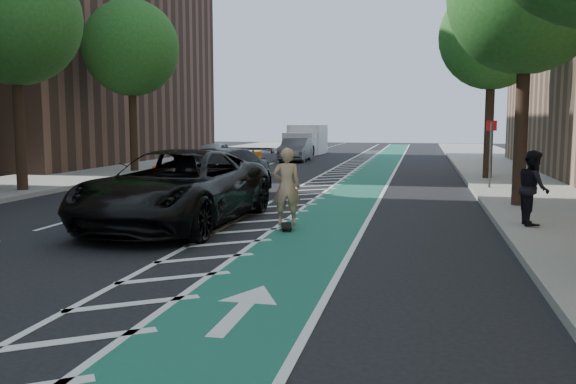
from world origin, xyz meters
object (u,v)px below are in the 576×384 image
(skateboarder, at_px, (286,187))
(suv_near, at_px, (177,188))
(suv_far, at_px, (215,175))
(barrel_a, at_px, (115,201))

(skateboarder, height_order, suv_near, skateboarder)
(skateboarder, distance_m, suv_far, 5.39)
(skateboarder, distance_m, suv_near, 2.65)
(suv_near, distance_m, suv_far, 4.33)
(skateboarder, distance_m, barrel_a, 4.90)
(skateboarder, relative_size, suv_near, 0.27)
(skateboarder, height_order, barrel_a, skateboarder)
(skateboarder, xyz_separation_m, suv_near, (-2.65, 0.04, -0.10))
(suv_near, bearing_deg, skateboarder, 1.35)
(suv_far, distance_m, barrel_a, 3.73)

